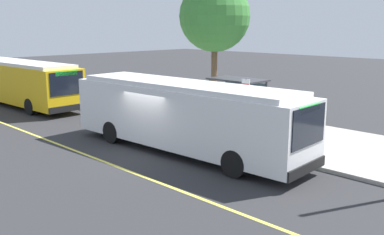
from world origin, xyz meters
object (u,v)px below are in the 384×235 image
route_sign_post (246,101)px  waiting_bench (242,118)px  transit_bus_main (184,114)px  transit_bus_second (18,81)px

route_sign_post → waiting_bench: bearing=132.0°
waiting_bench → route_sign_post: (1.77, -1.97, 1.32)m
transit_bus_main → transit_bus_second: (-15.86, -0.10, 0.00)m
transit_bus_main → route_sign_post: same height
transit_bus_main → route_sign_post: size_ratio=4.11×
transit_bus_second → route_sign_post: 17.09m
transit_bus_second → route_sign_post: bearing=10.0°
transit_bus_second → waiting_bench: transit_bus_second is taller
transit_bus_second → transit_bus_main: bearing=0.4°
transit_bus_main → route_sign_post: (0.97, 2.85, 0.34)m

